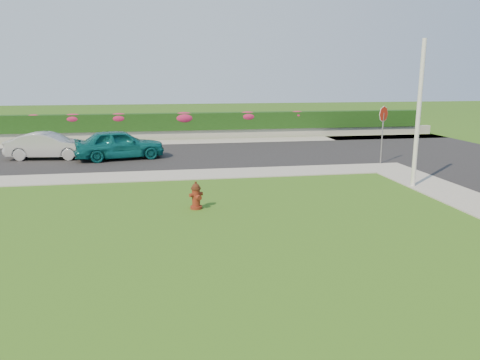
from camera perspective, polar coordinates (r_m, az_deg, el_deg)
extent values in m
plane|color=black|center=(11.57, 6.58, -8.24)|extent=(120.00, 120.00, 0.00)
cube|color=black|center=(24.77, -14.00, 2.76)|extent=(26.00, 8.00, 0.04)
cube|color=gray|center=(20.00, -17.84, 0.23)|extent=(24.00, 2.00, 0.04)
cube|color=gray|center=(22.22, 17.52, 1.45)|extent=(2.00, 2.00, 0.04)
cube|color=gray|center=(29.72, -5.60, 4.67)|extent=(34.00, 2.00, 0.04)
cube|color=gray|center=(31.17, -5.82, 5.55)|extent=(34.00, 0.40, 0.60)
cube|color=black|center=(31.17, -5.87, 7.12)|extent=(32.00, 0.90, 1.10)
cylinder|color=#511F0C|center=(14.82, -5.35, -3.33)|extent=(0.37, 0.37, 0.09)
cylinder|color=#511F0C|center=(14.74, -5.38, -2.10)|extent=(0.25, 0.25, 0.57)
cylinder|color=black|center=(14.67, -5.40, -1.02)|extent=(0.31, 0.31, 0.05)
sphere|color=black|center=(14.66, -5.41, -0.90)|extent=(0.25, 0.25, 0.25)
cylinder|color=black|center=(14.63, -5.42, -0.35)|extent=(0.08, 0.08, 0.08)
cylinder|color=#511F0C|center=(14.64, -5.95, -1.86)|extent=(0.15, 0.16, 0.12)
cylinder|color=#511F0C|center=(14.79, -4.83, -1.68)|extent=(0.15, 0.16, 0.12)
cylinder|color=#511F0C|center=(14.59, -5.07, -2.15)|extent=(0.20, 0.19, 0.16)
imported|color=#0B575B|center=(23.98, -14.47, 4.25)|extent=(4.59, 2.60, 1.47)
imported|color=#A4A6AB|center=(25.18, -22.31, 3.90)|extent=(4.10, 1.84, 1.31)
cylinder|color=silver|center=(18.38, 20.92, 7.41)|extent=(0.16, 0.16, 5.39)
cylinder|color=slate|center=(22.91, 16.92, 4.82)|extent=(0.06, 0.06, 2.42)
cylinder|color=#B71B0C|center=(22.80, 17.11, 7.70)|extent=(0.60, 0.41, 0.70)
cylinder|color=white|center=(22.80, 17.11, 7.70)|extent=(0.63, 0.42, 0.75)
ellipsoid|color=#B31E4A|center=(31.92, -23.86, 6.87)|extent=(1.03, 0.66, 0.51)
ellipsoid|color=#B31E4A|center=(31.44, -19.68, 7.05)|extent=(1.28, 0.82, 0.64)
ellipsoid|color=#B31E4A|center=(31.08, -14.54, 7.31)|extent=(1.31, 0.84, 0.66)
ellipsoid|color=#B31E4A|center=(31.02, -6.82, 7.54)|extent=(1.51, 0.97, 0.75)
ellipsoid|color=#B31E4A|center=(31.52, 0.94, 7.77)|extent=(1.34, 0.86, 0.67)
ellipsoid|color=#B31E4A|center=(32.32, 6.96, 7.88)|extent=(1.12, 0.72, 0.56)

